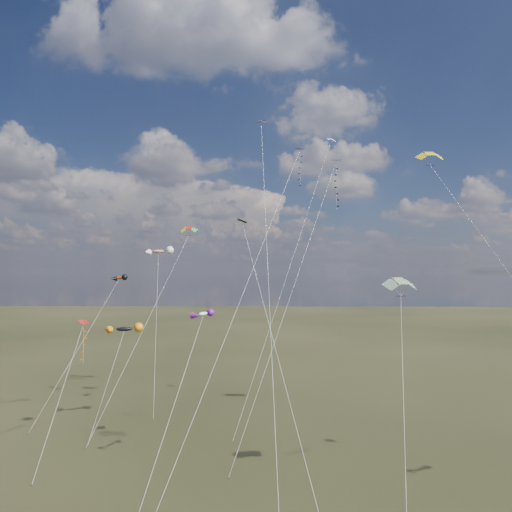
{
  "coord_description": "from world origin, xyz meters",
  "views": [
    {
      "loc": [
        0.97,
        -29.67,
        17.33
      ],
      "look_at": [
        0.0,
        18.0,
        19.0
      ],
      "focal_mm": 32.0,
      "sensor_mm": 36.0,
      "label": 1
    }
  ],
  "objects": [
    {
      "name": "novelty_white_purple",
      "position": [
        -4.36,
        9.2,
        13.66
      ],
      "size": [
        4.11,
        12.63,
        14.1
      ],
      "color": "white",
      "rests_on": "ground"
    },
    {
      "name": "parafoil_blue_white",
      "position": [
        10.79,
        40.09,
        37.41
      ],
      "size": [
        14.44,
        23.89,
        38.4
      ],
      "color": "#1638A8",
      "rests_on": "ground"
    },
    {
      "name": "parafoil_striped",
      "position": [
        11.44,
        5.8,
        16.59
      ],
      "size": [
        4.44,
        11.92,
        17.32
      ],
      "color": "gold",
      "rests_on": "ground"
    },
    {
      "name": "diamond_black_high",
      "position": [
        8.79,
        23.48,
        26.32
      ],
      "size": [
        12.38,
        16.14,
        30.83
      ],
      "color": "black",
      "rests_on": "ground"
    },
    {
      "name": "novelty_orange_black",
      "position": [
        -18.34,
        29.91,
        16.43
      ],
      "size": [
        7.38,
        11.81,
        17.0
      ],
      "color": "#EA3600",
      "rests_on": "ground"
    },
    {
      "name": "diamond_red_low",
      "position": [
        -18.08,
        17.52,
        9.68
      ],
      "size": [
        1.34,
        11.23,
        12.29
      ],
      "color": "#B21710",
      "rests_on": "ground"
    },
    {
      "name": "novelty_redwhite_stripe",
      "position": [
        -14.45,
        35.66,
        20.25
      ],
      "size": [
        4.32,
        12.66,
        20.96
      ],
      "color": "red",
      "rests_on": "ground"
    },
    {
      "name": "diamond_black_mid",
      "position": [
        0.64,
        6.11,
        15.66
      ],
      "size": [
        6.58,
        14.94,
        22.0
      ],
      "color": "black",
      "rests_on": "ground"
    },
    {
      "name": "novelty_black_orange",
      "position": [
        -15.24,
        22.55,
        10.76
      ],
      "size": [
        3.79,
        7.95,
        11.4
      ],
      "color": "black",
      "rests_on": "ground"
    },
    {
      "name": "parafoil_tricolor",
      "position": [
        -8.64,
        26.87,
        22.63
      ],
      "size": [
        9.13,
        12.55,
        23.33
      ],
      "color": "yellow",
      "rests_on": "ground"
    },
    {
      "name": "diamond_orange_center",
      "position": [
        0.95,
        11.2,
        23.42
      ],
      "size": [
        2.03,
        23.02,
        33.35
      ],
      "color": "#D55F13",
      "rests_on": "ground"
    },
    {
      "name": "parafoil_yellow",
      "position": [
        18.92,
        19.65,
        30.06
      ],
      "size": [
        11.02,
        21.42,
        30.91
      ],
      "color": "gold",
      "rests_on": "ground"
    },
    {
      "name": "diamond_navy_tall",
      "position": [
        4.36,
        24.48,
        27.96
      ],
      "size": [
        12.82,
        26.55,
        32.78
      ],
      "color": "#0E0F49",
      "rests_on": "ground"
    }
  ]
}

